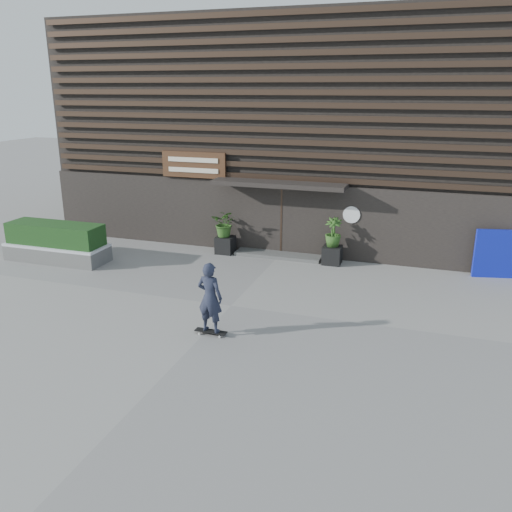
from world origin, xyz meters
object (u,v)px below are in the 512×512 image
(planter_pot_right, at_px, (332,255))
(raised_bed, at_px, (58,253))
(skateboarder, at_px, (210,298))
(planter_pot_left, at_px, (225,245))
(blue_tarp, at_px, (501,254))

(planter_pot_right, relative_size, raised_bed, 0.17)
(raised_bed, relative_size, skateboarder, 1.95)
(planter_pot_right, bearing_deg, skateboarder, -105.65)
(planter_pot_right, xyz_separation_m, skateboarder, (-1.73, -6.17, 0.64))
(planter_pot_left, bearing_deg, planter_pot_right, 0.00)
(raised_bed, bearing_deg, planter_pot_right, 16.05)
(planter_pot_left, distance_m, blue_tarp, 8.95)
(blue_tarp, height_order, skateboarder, skateboarder)
(raised_bed, xyz_separation_m, skateboarder, (7.16, -3.61, 0.69))
(skateboarder, bearing_deg, blue_tarp, 43.33)
(blue_tarp, distance_m, skateboarder, 9.43)
(planter_pot_right, distance_m, blue_tarp, 5.16)
(raised_bed, xyz_separation_m, blue_tarp, (14.02, 2.86, 0.51))
(raised_bed, distance_m, skateboarder, 8.05)
(skateboarder, bearing_deg, planter_pot_left, 108.55)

